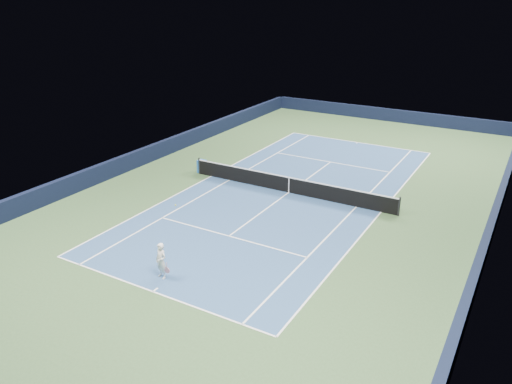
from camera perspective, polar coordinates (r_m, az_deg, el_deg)
The scene contains 19 objects.
ground at distance 29.12m, azimuth 3.76°, elevation -0.07°, with size 40.00×40.00×0.00m, color #324E2A.
wall_far at distance 46.79m, azimuth 14.83°, elevation 8.53°, with size 22.00×0.35×1.10m, color black.
wall_right at distance 26.40m, azimuth 25.33°, elevation -3.42°, with size 0.35×40.00×1.10m, color black.
wall_left at distance 34.78m, azimuth -12.41°, elevation 4.16°, with size 0.35×40.00×1.10m, color black.
court_surface at distance 29.12m, azimuth 3.76°, elevation -0.07°, with size 10.97×23.77×0.01m, color navy.
baseline_far at distance 39.56m, azimuth 11.53°, elevation 5.59°, with size 10.97×0.08×0.00m, color white.
baseline_near at distance 20.32m, azimuth -11.71°, elevation -11.08°, with size 10.97×0.08×0.00m, color white.
sideline_doubles_right at distance 27.35m, azimuth 14.10°, elevation -2.23°, with size 0.08×23.77×0.00m, color white.
sideline_doubles_left at distance 31.74m, azimuth -5.13°, elevation 1.82°, with size 0.08×23.77×0.00m, color white.
sideline_singles_right at distance 27.70m, azimuth 11.40°, elevation -1.67°, with size 0.08×23.77×0.00m, color white.
sideline_singles_left at distance 31.01m, azimuth -3.05°, elevation 1.39°, with size 0.08×23.77×0.00m, color white.
service_line_far at distance 34.62m, azimuth 8.52°, elevation 3.41°, with size 8.23×0.08×0.00m, color white.
service_line_near at distance 24.05m, azimuth -3.11°, elevation -5.05°, with size 8.23×0.08×0.00m, color white.
center_service_line at distance 29.11m, azimuth 3.76°, elevation -0.05°, with size 0.08×12.80×0.00m, color white.
center_mark_far at distance 39.42m, azimuth 11.46°, elevation 5.53°, with size 0.08×0.30×0.00m, color white.
center_mark_near at distance 20.41m, azimuth -11.43°, elevation -10.89°, with size 0.08×0.30×0.00m, color white.
tennis_net at distance 28.93m, azimuth 3.79°, elevation 0.85°, with size 12.90×0.10×1.07m.
sponsor_cube at distance 32.33m, azimuth -6.18°, elevation 2.93°, with size 0.59×0.48×0.83m.
tennis_player at distance 20.76m, azimuth -10.78°, elevation -7.74°, with size 0.77×1.28×2.92m.
Camera 1 is at (11.83, -24.23, 10.99)m, focal length 35.00 mm.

